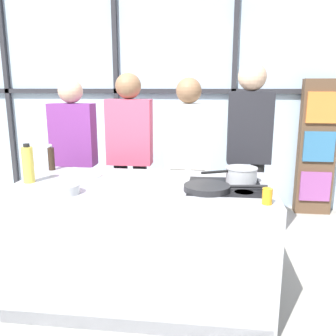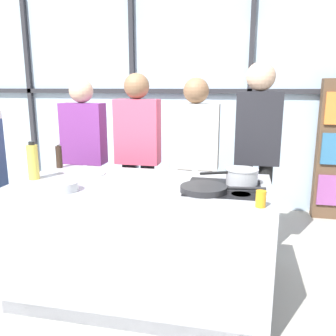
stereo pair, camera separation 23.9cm
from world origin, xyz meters
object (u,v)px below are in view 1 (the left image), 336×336
at_px(spectator_center_left, 130,151).
at_px(pepper_grinder, 51,158).
at_px(spectator_center_right, 188,156).
at_px(white_plate, 86,175).
at_px(spectator_far_left, 74,153).
at_px(oil_bottle, 28,164).
at_px(saucepan, 241,174).
at_px(mixing_bowl, 64,189).
at_px(frying_pan, 208,187).
at_px(juice_glass_near, 267,196).
at_px(spectator_far_right, 249,146).

bearing_deg(spectator_center_left, pepper_grinder, 41.34).
height_order(spectator_center_right, white_plate, spectator_center_right).
xyz_separation_m(spectator_far_left, spectator_center_left, (0.56, 0.00, 0.03)).
bearing_deg(oil_bottle, spectator_far_left, 90.39).
bearing_deg(spectator_far_left, spectator_center_right, -180.00).
distance_m(spectator_center_right, saucepan, 0.84).
relative_size(spectator_center_right, white_plate, 6.83).
relative_size(spectator_center_left, mixing_bowl, 8.28).
height_order(spectator_far_left, saucepan, spectator_far_left).
relative_size(spectator_far_left, saucepan, 4.05).
height_order(spectator_center_left, frying_pan, spectator_center_left).
xyz_separation_m(spectator_center_right, white_plate, (-0.76, -0.68, -0.05)).
distance_m(oil_bottle, pepper_grinder, 0.41).
bearing_deg(juice_glass_near, saucepan, 103.50).
xyz_separation_m(spectator_far_right, saucepan, (-0.12, -0.72, -0.10)).
bearing_deg(spectator_far_right, spectator_center_right, 0.00).
bearing_deg(spectator_far_left, mixing_bowl, 108.23).
bearing_deg(spectator_far_right, white_plate, 27.20).
distance_m(spectator_center_right, oil_bottle, 1.44).
bearing_deg(mixing_bowl, white_plate, 91.96).
relative_size(frying_pan, white_plate, 2.32).
bearing_deg(spectator_center_left, saucepan, 144.28).
xyz_separation_m(frying_pan, pepper_grinder, (-1.33, 0.47, 0.08)).
bearing_deg(saucepan, white_plate, 178.14).
bearing_deg(white_plate, mixing_bowl, -88.04).
xyz_separation_m(white_plate, oil_bottle, (-0.36, -0.22, 0.13)).
bearing_deg(pepper_grinder, juice_glass_near, -22.89).
bearing_deg(saucepan, frying_pan, -134.07).
bearing_deg(spectator_center_right, white_plate, 41.76).
bearing_deg(pepper_grinder, spectator_far_right, 16.41).
relative_size(spectator_far_left, spectator_center_left, 0.97).
relative_size(spectator_far_right, oil_bottle, 6.22).
bearing_deg(spectator_center_right, spectator_far_right, -180.00).
relative_size(spectator_far_left, spectator_center_right, 1.00).
relative_size(pepper_grinder, juice_glass_near, 2.26).
height_order(oil_bottle, pepper_grinder, oil_bottle).
relative_size(spectator_far_left, white_plate, 6.81).
bearing_deg(spectator_center_left, spectator_center_right, -180.00).
distance_m(spectator_far_right, pepper_grinder, 1.77).
bearing_deg(spectator_far_right, mixing_bowl, 41.25).
xyz_separation_m(spectator_far_right, oil_bottle, (-1.68, -0.91, -0.02)).
height_order(saucepan, mixing_bowl, saucepan).
bearing_deg(spectator_far_right, oil_bottle, 28.28).
xyz_separation_m(spectator_far_right, frying_pan, (-0.36, -0.97, -0.14)).
height_order(spectator_center_left, saucepan, spectator_center_left).
xyz_separation_m(spectator_far_left, oil_bottle, (0.01, -0.91, 0.08)).
relative_size(spectator_center_right, pepper_grinder, 7.50).
xyz_separation_m(pepper_grinder, juice_glass_near, (1.69, -0.71, -0.05)).
bearing_deg(oil_bottle, spectator_center_left, 58.40).
height_order(spectator_far_left, spectator_center_right, spectator_center_right).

